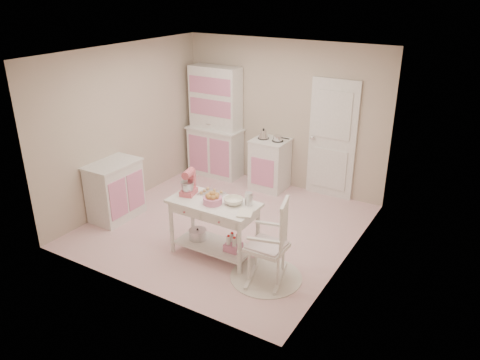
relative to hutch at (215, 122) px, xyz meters
name	(u,v)px	position (x,y,z in m)	size (l,w,h in m)	color
room_shell	(224,122)	(1.28, -1.66, 0.61)	(3.84, 3.84, 2.62)	pink
door	(332,140)	(2.23, 0.21, -0.02)	(0.82, 0.05, 2.04)	white
hutch	(215,122)	(0.00, 0.00, 0.00)	(1.06, 0.50, 2.08)	white
stove	(270,164)	(1.20, -0.05, -0.58)	(0.62, 0.57, 0.92)	white
base_cabinet	(115,190)	(-0.35, -2.30, -0.58)	(0.54, 0.84, 0.92)	white
lace_rug	(266,277)	(2.47, -2.56, -1.03)	(0.92, 0.92, 0.01)	white
rocking_chair	(267,240)	(2.47, -2.56, -0.49)	(0.48, 0.72, 1.10)	white
work_table	(214,228)	(1.60, -2.43, -0.64)	(1.20, 0.60, 0.80)	white
stand_mixer	(188,183)	(1.18, -2.41, -0.07)	(0.20, 0.28, 0.34)	#D55A68
cookie_tray	(212,194)	(1.45, -2.25, -0.23)	(0.34, 0.24, 0.02)	silver
bread_basket	(213,200)	(1.62, -2.48, -0.19)	(0.25, 0.25, 0.09)	pink
mixing_bowl	(234,201)	(1.86, -2.35, -0.20)	(0.25, 0.25, 0.08)	white
metal_pitcher	(249,199)	(2.04, -2.27, -0.16)	(0.10, 0.10, 0.17)	silver
recipe_book	(238,213)	(2.05, -2.55, -0.23)	(0.18, 0.24, 0.02)	white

